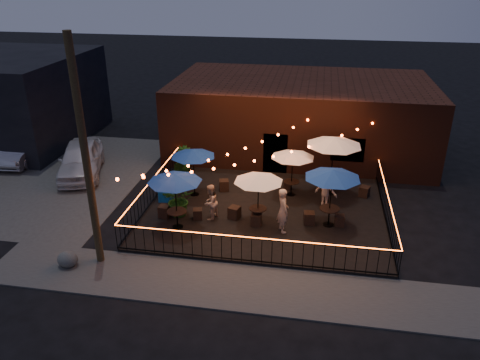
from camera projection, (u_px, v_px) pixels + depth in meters
The scene contains 38 objects.
ground at pixel (259, 237), 18.37m from camera, with size 110.00×110.00×0.00m, color black.
patio at pixel (265, 211), 20.13m from camera, with size 10.00×8.00×0.15m, color black.
sidewalk at pixel (246, 287), 15.45m from camera, with size 18.00×2.50×0.05m, color #42403D.
parking_lot at pixel (36, 175), 23.78m from camera, with size 11.00×12.00×0.02m, color #42403D.
brick_building at pixel (300, 116), 26.32m from camera, with size 14.00×8.00×4.00m.
utility_pole at pixel (86, 158), 15.19m from camera, with size 0.26×0.26×8.00m, color #342615.
fence_front at pixel (252, 250), 16.30m from camera, with size 10.00×0.04×1.04m.
fence_left at pixel (153, 190), 20.64m from camera, with size 0.04×8.00×1.04m.
fence_right at pixel (387, 208), 19.11m from camera, with size 0.04×8.00×1.04m.
festoon_lights at pixel (241, 160), 18.99m from camera, with size 10.02×8.72×1.32m.
cafe_table_0 at pixel (175, 178), 17.85m from camera, with size 2.75×2.75×2.35m.
cafe_table_1 at pixel (193, 154), 20.57m from camera, with size 2.30×2.30×2.20m.
cafe_table_2 at pixel (258, 179), 18.23m from camera, with size 2.56×2.56×2.17m.
cafe_table_3 at pixel (293, 155), 20.57m from camera, with size 2.51×2.51×2.15m.
cafe_table_4 at pixel (333, 175), 17.98m from camera, with size 2.84×2.84×2.44m.
cafe_table_5 at pixel (334, 142), 20.52m from camera, with size 3.22×3.22×2.74m.
bistro_chair_0 at pixel (165, 211), 19.42m from camera, with size 0.43×0.43×0.50m, color black.
bistro_chair_1 at pixel (198, 214), 19.29m from camera, with size 0.36×0.36×0.43m, color black.
bistro_chair_2 at pixel (178, 179), 22.33m from camera, with size 0.41×0.41×0.49m, color black.
bistro_chair_3 at pixel (224, 185), 21.72m from camera, with size 0.43×0.43×0.51m, color black.
bistro_chair_4 at pixel (234, 212), 19.32m from camera, with size 0.43×0.43×0.51m, color black.
bistro_chair_5 at pixel (256, 220), 18.80m from camera, with size 0.41×0.41×0.49m, color black.
bistro_chair_6 at pixel (253, 183), 21.93m from camera, with size 0.42×0.42×0.50m, color black.
bistro_chair_7 at pixel (288, 185), 21.88m from camera, with size 0.34×0.34×0.40m, color black.
bistro_chair_8 at pixel (309, 218), 18.90m from camera, with size 0.42×0.42×0.50m, color black.
bistro_chair_9 at pixel (339, 220), 18.79m from camera, with size 0.38×0.38×0.45m, color black.
bistro_chair_10 at pixel (327, 185), 21.79m from camera, with size 0.42×0.42×0.50m, color black.
bistro_chair_11 at pixel (364, 192), 21.14m from camera, with size 0.41×0.41×0.48m, color black.
patron_a at pixel (283, 210), 18.10m from camera, with size 0.67×0.44×1.84m, color #CCAC8D.
patron_b at pixel (210, 202), 19.07m from camera, with size 0.74×0.58×1.52m, color tan.
patron_c at pixel (326, 190), 20.09m from camera, with size 1.00×0.58×1.55m, color tan.
potted_shrub_a at pixel (179, 200), 19.37m from camera, with size 1.28×1.11×1.42m, color #153611.
potted_shrub_b at pixel (177, 173), 21.87m from camera, with size 0.76×0.62×1.39m, color #1B3D14.
potted_shrub_c at pixel (184, 159), 23.58m from camera, with size 0.74×0.74×1.32m, color #14360B.
cooler at pixel (166, 192), 20.66m from camera, with size 0.69×0.53×0.86m.
boulder at pixel (68, 259), 16.40m from camera, with size 0.81×0.69×0.63m, color #4A4A45.
car_white at pixel (81, 159), 23.57m from camera, with size 1.93×4.79×1.63m, color silver.
car_silver at pixel (25, 147), 25.35m from camera, with size 1.51×4.32×1.42m, color #A3A3AB.
Camera 1 is at (1.92, -15.65, 9.71)m, focal length 35.00 mm.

